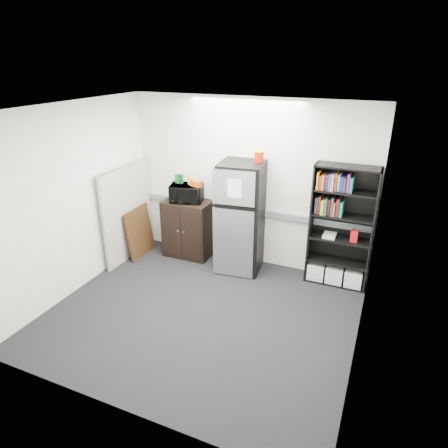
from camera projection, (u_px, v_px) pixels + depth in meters
name	position (u px, v px, depth m)	size (l,w,h in m)	color
floor	(202.00, 314.00, 5.44)	(4.00, 4.00, 0.00)	black
wall_back	(248.00, 184.00, 6.40)	(4.00, 0.02, 2.70)	silver
wall_right	(370.00, 252.00, 4.19)	(0.02, 3.50, 2.70)	silver
wall_left	(73.00, 201.00, 5.65)	(0.02, 3.50, 2.70)	silver
ceiling	(196.00, 110.00, 4.39)	(4.00, 3.50, 0.02)	white
electrical_raceway	(247.00, 211.00, 6.55)	(3.92, 0.05, 0.10)	slate
wall_note	(228.00, 170.00, 6.44)	(0.14, 0.00, 0.10)	white
bookshelf	(341.00, 228.00, 5.85)	(0.90, 0.34, 1.85)	black
cubicle_partition	(128.00, 212.00, 6.73)	(0.06, 1.30, 1.62)	gray
cabinet	(188.00, 228.00, 6.88)	(0.80, 0.53, 1.00)	black
microwave	(186.00, 193.00, 6.61)	(0.53, 0.36, 0.29)	black
snack_box_a	(177.00, 179.00, 6.62)	(0.07, 0.05, 0.15)	#185527
snack_box_b	(181.00, 179.00, 6.60)	(0.07, 0.05, 0.15)	#0C3513
snack_box_c	(190.00, 181.00, 6.54)	(0.07, 0.05, 0.14)	gold
snack_bag	(196.00, 183.00, 6.45)	(0.18, 0.10, 0.10)	#BF4F13
refrigerator	(241.00, 218.00, 6.29)	(0.74, 0.77, 1.78)	black
coffee_can	(259.00, 156.00, 5.94)	(0.14, 0.14, 0.19)	#AE1708
framed_poster	(140.00, 232.00, 6.91)	(0.15, 0.67, 0.85)	black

